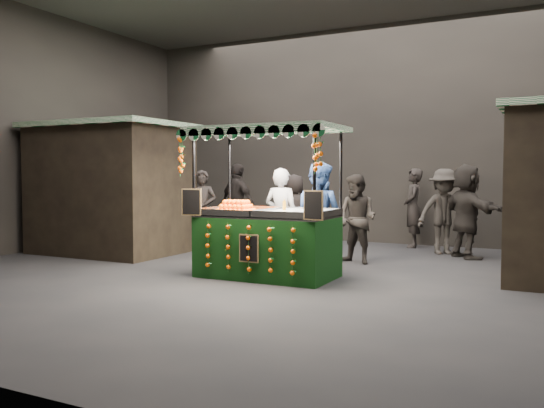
% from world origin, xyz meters
% --- Properties ---
extents(ground, '(12.00, 12.00, 0.00)m').
position_xyz_m(ground, '(0.00, 0.00, 0.00)').
color(ground, black).
rests_on(ground, ground).
extents(market_hall, '(12.10, 10.10, 5.05)m').
position_xyz_m(market_hall, '(0.00, 0.00, 3.38)').
color(market_hall, black).
rests_on(market_hall, ground).
extents(neighbour_stall_left, '(3.00, 2.20, 2.60)m').
position_xyz_m(neighbour_stall_left, '(-4.40, 1.00, 1.31)').
color(neighbour_stall_left, black).
rests_on(neighbour_stall_left, ground).
extents(juice_stall, '(2.38, 1.40, 2.30)m').
position_xyz_m(juice_stall, '(-0.30, -0.09, 0.71)').
color(juice_stall, black).
rests_on(juice_stall, ground).
extents(vendor_grey, '(0.62, 0.41, 1.69)m').
position_xyz_m(vendor_grey, '(-0.59, 1.02, 0.84)').
color(vendor_grey, gray).
rests_on(vendor_grey, ground).
extents(vendor_blue, '(1.00, 0.87, 1.78)m').
position_xyz_m(vendor_blue, '(0.18, 0.82, 0.89)').
color(vendor_blue, navy).
rests_on(vendor_blue, ground).
extents(shopper_0, '(0.69, 0.54, 1.67)m').
position_xyz_m(shopper_0, '(-2.92, 2.06, 0.84)').
color(shopper_0, '#292321').
rests_on(shopper_0, ground).
extents(shopper_1, '(0.91, 0.80, 1.58)m').
position_xyz_m(shopper_1, '(0.51, 1.82, 0.79)').
color(shopper_1, black).
rests_on(shopper_1, ground).
extents(shopper_2, '(1.16, 0.80, 1.83)m').
position_xyz_m(shopper_2, '(-2.80, 3.32, 0.91)').
color(shopper_2, black).
rests_on(shopper_2, ground).
extents(shopper_3, '(1.26, 1.13, 1.69)m').
position_xyz_m(shopper_3, '(1.67, 3.74, 0.85)').
color(shopper_3, '#2C2724').
rests_on(shopper_3, ground).
extents(shopper_4, '(0.81, 0.56, 1.58)m').
position_xyz_m(shopper_4, '(-1.30, 3.12, 0.79)').
color(shopper_4, black).
rests_on(shopper_4, ground).
extents(shopper_5, '(1.47, 1.59, 1.78)m').
position_xyz_m(shopper_5, '(2.15, 3.37, 0.89)').
color(shopper_5, '#292521').
rests_on(shopper_5, ground).
extents(shopper_6, '(0.55, 0.70, 1.71)m').
position_xyz_m(shopper_6, '(0.89, 4.53, 0.85)').
color(shopper_6, black).
rests_on(shopper_6, ground).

